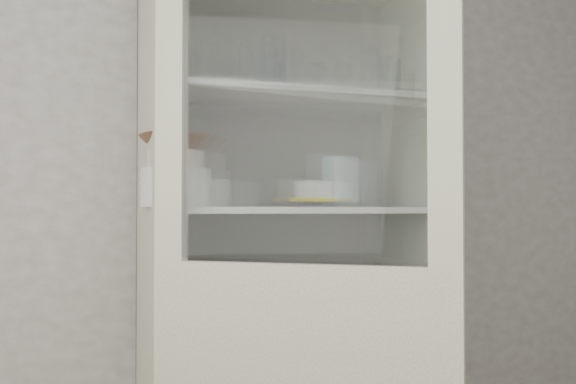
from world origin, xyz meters
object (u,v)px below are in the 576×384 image
object	(u,v)px
plate_stack_front	(176,188)
pantry_cabinet	(282,296)
terracotta_bowl	(176,142)
teal_jar	(259,304)
goblet_0	(189,68)
cream_bowl	(176,160)
measuring_cups	(220,323)
mug_teal	(323,303)
goblet_3	(342,80)
glass_platter	(314,204)
white_canister	(170,305)
mug_blue	(364,306)
mug_white	(364,308)
yellow_trivet	(314,200)
goblet_1	(249,76)
goblet_2	(316,80)
white_ramekin	(314,190)
grey_bowl_stack	(341,182)
cupboard_door	(299,345)
plate_stack_back	(202,194)

from	to	relation	value
plate_stack_front	pantry_cabinet	bearing A→B (deg)	14.09
terracotta_bowl	teal_jar	bearing A→B (deg)	13.69
goblet_0	teal_jar	distance (m)	0.87
cream_bowl	teal_jar	bearing A→B (deg)	13.69
pantry_cabinet	measuring_cups	world-z (taller)	pantry_cabinet
mug_teal	measuring_cups	size ratio (longest dim) A/B	1.20
plate_stack_front	teal_jar	bearing A→B (deg)	13.69
goblet_3	glass_platter	size ratio (longest dim) A/B	0.49
pantry_cabinet	cream_bowl	xyz separation A→B (m)	(-0.41, -0.10, 0.48)
goblet_3	white_canister	bearing A→B (deg)	-177.65
mug_blue	mug_white	world-z (taller)	mug_blue
yellow_trivet	white_canister	xyz separation A→B (m)	(-0.50, 0.07, -0.36)
goblet_0	goblet_1	xyz separation A→B (m)	(0.23, 0.03, -0.01)
glass_platter	yellow_trivet	bearing A→B (deg)	0.00
mug_blue	goblet_2	bearing A→B (deg)	135.96
yellow_trivet	goblet_1	bearing A→B (deg)	148.56
goblet_0	white_ramekin	bearing A→B (deg)	-13.08
pantry_cabinet	mug_white	bearing A→B (deg)	-30.35
goblet_0	goblet_3	size ratio (longest dim) A/B	1.07
goblet_3	yellow_trivet	xyz separation A→B (m)	(-0.15, -0.09, -0.46)
grey_bowl_stack	plate_stack_front	bearing A→B (deg)	-177.11
glass_platter	goblet_2	bearing A→B (deg)	65.36
white_canister	grey_bowl_stack	bearing A→B (deg)	-5.09
cupboard_door	grey_bowl_stack	xyz separation A→B (m)	(0.35, 0.50, 0.48)
terracotta_bowl	mug_teal	bearing A→B (deg)	6.10
plate_stack_back	white_canister	xyz separation A→B (m)	(-0.13, -0.10, -0.38)
pantry_cabinet	mug_blue	world-z (taller)	pantry_cabinet
cream_bowl	terracotta_bowl	distance (m)	0.06
plate_stack_front	grey_bowl_stack	xyz separation A→B (m)	(0.61, 0.03, 0.03)
goblet_1	goblet_2	size ratio (longest dim) A/B	0.92
terracotta_bowl	grey_bowl_stack	size ratio (longest dim) A/B	1.26
mug_teal	pantry_cabinet	bearing A→B (deg)	179.98
goblet_0	cream_bowl	xyz separation A→B (m)	(-0.07, -0.12, -0.33)
pantry_cabinet	terracotta_bowl	world-z (taller)	pantry_cabinet
plate_stack_front	cream_bowl	world-z (taller)	cream_bowl
cupboard_door	yellow_trivet	bearing A→B (deg)	103.17
cupboard_door	goblet_1	bearing A→B (deg)	126.11
goblet_1	mug_white	world-z (taller)	goblet_1
plate_stack_back	mug_teal	bearing A→B (deg)	-16.13
plate_stack_front	mug_blue	world-z (taller)	plate_stack_front
mug_teal	grey_bowl_stack	bearing A→B (deg)	-9.65
goblet_2	mug_blue	world-z (taller)	goblet_2
goblet_3	white_canister	xyz separation A→B (m)	(-0.65, -0.03, -0.81)
measuring_cups	goblet_3	bearing A→B (deg)	17.60
goblet_1	yellow_trivet	distance (m)	0.51
grey_bowl_stack	goblet_2	bearing A→B (deg)	107.22
mug_white	mug_blue	bearing A→B (deg)	58.29
grey_bowl_stack	mug_teal	world-z (taller)	grey_bowl_stack
goblet_0	mug_teal	bearing A→B (deg)	-7.00
mug_white	teal_jar	bearing A→B (deg)	154.07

